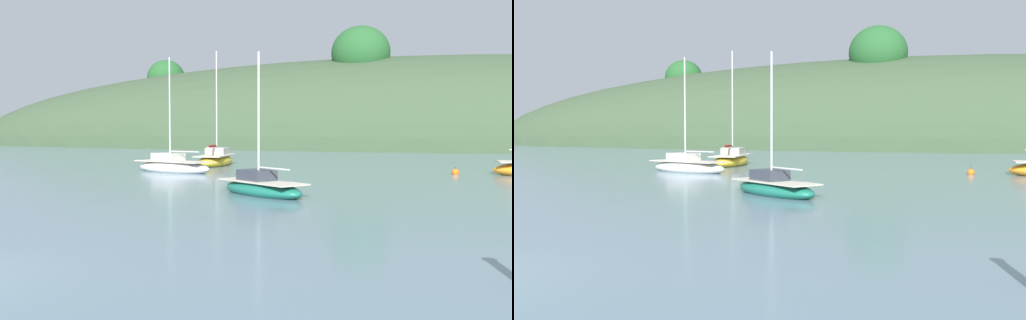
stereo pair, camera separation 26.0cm
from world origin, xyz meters
The scene contains 5 objects.
far_shoreline_hill centered at (0.18, 78.89, 0.15)m, with size 150.00×36.00×30.45m.
sailboat_orange_cutter centered at (-7.70, 25.83, 0.36)m, with size 6.20×3.58×7.59m.
sailboat_navy_dinghy centered at (1.82, 15.42, 0.31)m, with size 4.91×4.09×6.18m.
sailboat_cream_ketch centered at (-7.79, 33.12, 0.40)m, with size 3.24×6.78×8.97m.
mooring_buoy_inner centered at (9.58, 29.67, 0.12)m, with size 0.44×0.44×0.54m.
Camera 2 is at (9.68, -7.21, 2.77)m, focal length 40.15 mm.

